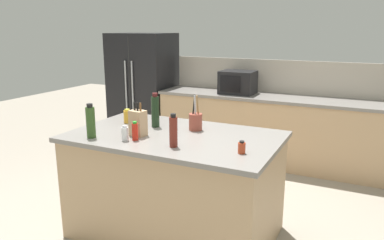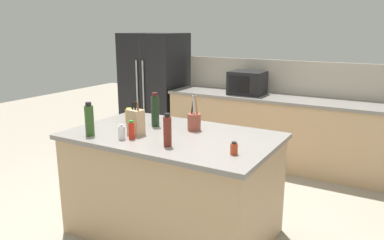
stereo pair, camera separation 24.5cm
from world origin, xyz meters
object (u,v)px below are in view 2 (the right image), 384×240
object	(u,v)px
spice_jar_paprika	(234,149)
olive_oil_bottle	(89,120)
wine_bottle	(155,110)
microwave	(247,83)
salt_shaker	(122,132)
hot_sauce_bottle	(132,130)
refrigerator	(155,89)
knife_block	(136,122)
utensil_crock	(194,121)
vinegar_bottle	(167,131)
honey_jar	(129,115)

from	to	relation	value
spice_jar_paprika	olive_oil_bottle	size ratio (longest dim) A/B	0.33
wine_bottle	olive_oil_bottle	bearing A→B (deg)	-119.45
microwave	salt_shaker	bearing A→B (deg)	-91.91
hot_sauce_bottle	salt_shaker	bearing A→B (deg)	-142.33
refrigerator	spice_jar_paprika	world-z (taller)	refrigerator
microwave	wine_bottle	xyz separation A→B (m)	(-0.09, -2.05, -0.01)
knife_block	salt_shaker	distance (m)	0.18
knife_block	salt_shaker	size ratio (longest dim) A/B	2.28
refrigerator	spice_jar_paprika	xyz separation A→B (m)	(2.47, -2.47, 0.11)
utensil_crock	salt_shaker	distance (m)	0.67
microwave	olive_oil_bottle	xyz separation A→B (m)	(-0.39, -2.59, -0.02)
vinegar_bottle	olive_oil_bottle	distance (m)	0.74
refrigerator	honey_jar	distance (m)	2.41
vinegar_bottle	honey_jar	distance (m)	0.89
refrigerator	vinegar_bottle	distance (m)	3.22
salt_shaker	knife_block	bearing A→B (deg)	85.35
refrigerator	knife_block	bearing A→B (deg)	-57.67
utensil_crock	salt_shaker	size ratio (longest dim) A/B	2.52
knife_block	wine_bottle	distance (m)	0.32
knife_block	wine_bottle	world-z (taller)	wine_bottle
olive_oil_bottle	spice_jar_paprika	bearing A→B (deg)	7.36
hot_sauce_bottle	wine_bottle	bearing A→B (deg)	99.24
microwave	honey_jar	distance (m)	2.08
microwave	utensil_crock	distance (m)	2.01
microwave	honey_jar	bearing A→B (deg)	-101.50
utensil_crock	vinegar_bottle	world-z (taller)	utensil_crock
microwave	knife_block	bearing A→B (deg)	-91.71
vinegar_bottle	honey_jar	world-z (taller)	vinegar_bottle
refrigerator	wine_bottle	size ratio (longest dim) A/B	5.50
knife_block	wine_bottle	bearing A→B (deg)	101.83
microwave	spice_jar_paprika	bearing A→B (deg)	-70.21
refrigerator	honey_jar	bearing A→B (deg)	-60.43
honey_jar	olive_oil_bottle	size ratio (longest dim) A/B	0.47
hot_sauce_bottle	spice_jar_paprika	bearing A→B (deg)	4.21
utensil_crock	salt_shaker	world-z (taller)	utensil_crock
utensil_crock	olive_oil_bottle	size ratio (longest dim) A/B	1.10
refrigerator	utensil_crock	xyz separation A→B (m)	(1.89, -2.04, 0.15)
utensil_crock	olive_oil_bottle	bearing A→B (deg)	-138.92
microwave	utensil_crock	bearing A→B (deg)	-81.67
utensil_crock	salt_shaker	xyz separation A→B (m)	(-0.38, -0.55, -0.02)
salt_shaker	olive_oil_bottle	distance (m)	0.32
knife_block	honey_jar	size ratio (longest dim) A/B	2.13
wine_bottle	spice_jar_paprika	size ratio (longest dim) A/B	3.33
honey_jar	utensil_crock	bearing A→B (deg)	4.05
vinegar_bottle	wine_bottle	world-z (taller)	wine_bottle
utensil_crock	refrigerator	bearing A→B (deg)	132.84
hot_sauce_bottle	olive_oil_bottle	bearing A→B (deg)	-165.33
honey_jar	hot_sauce_bottle	xyz separation A→B (m)	(0.39, -0.45, 0.01)
refrigerator	microwave	bearing A→B (deg)	-1.84
refrigerator	salt_shaker	distance (m)	3.00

